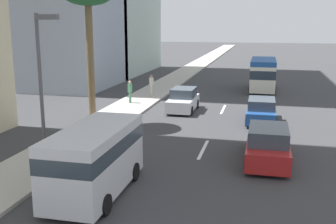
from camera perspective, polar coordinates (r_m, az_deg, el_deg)
name	(u,v)px	position (r m, az deg, el deg)	size (l,w,h in m)	color
ground_plane	(230,96)	(35.65, 8.62, 2.20)	(198.00, 198.00, 0.00)	#38383A
sidewalk_right	(153,92)	(36.81, -2.11, 2.77)	(162.00, 3.08, 0.15)	#B2ADA3
lane_stripe_mid	(203,149)	(20.56, 4.94, -5.23)	(3.20, 0.16, 0.01)	silver
lane_stripe_far	(223,109)	(30.16, 7.72, 0.39)	(3.20, 0.16, 0.01)	silver
van_lead	(95,157)	(15.21, -10.14, -6.14)	(5.22, 2.19, 2.50)	silver
car_second	(261,111)	(26.60, 12.89, 0.17)	(4.30, 1.84, 1.54)	#1E478C
car_third	(183,100)	(29.24, 2.13, 1.64)	(4.03, 1.82, 1.64)	silver
car_fourth	(268,145)	(19.10, 13.76, -4.48)	(4.76, 1.93, 1.67)	#A51E1E
minibus_fifth	(263,74)	(38.84, 13.13, 5.26)	(6.29, 2.34, 2.94)	silver
pedestrian_near_lamp	(130,91)	(31.58, -5.34, 3.00)	(0.36, 0.28, 1.71)	#4C8C66
pedestrian_by_tree	(151,84)	(34.54, -2.33, 3.92)	(0.36, 0.39, 1.78)	beige
palm_tree	(88,1)	(25.12, -11.11, 14.94)	(2.95, 2.95, 8.35)	brown
street_lamp	(43,77)	(16.68, -17.09, 4.71)	(0.24, 0.97, 6.42)	#4C4C51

